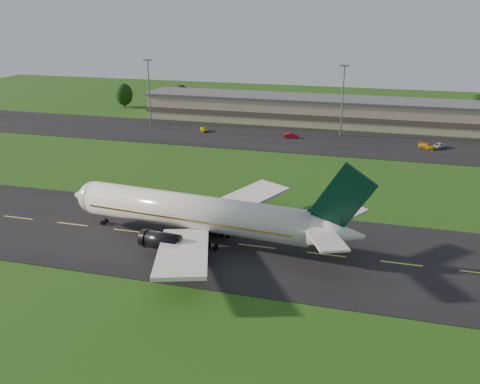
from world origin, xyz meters
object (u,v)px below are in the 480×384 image
(airliner, at_px, (199,214))
(service_vehicle_d, at_px, (427,146))
(service_vehicle_c, at_px, (438,146))
(light_mast_centre, at_px, (343,92))
(terminal, at_px, (351,113))
(light_mast_west, at_px, (149,84))
(service_vehicle_b, at_px, (291,136))
(service_vehicle_a, at_px, (204,129))

(airliner, distance_m, service_vehicle_d, 80.99)
(service_vehicle_c, bearing_deg, light_mast_centre, -158.30)
(terminal, xyz_separation_m, light_mast_west, (-61.40, -16.18, 8.75))
(light_mast_centre, xyz_separation_m, service_vehicle_b, (-13.31, -6.55, -11.97))
(terminal, relative_size, service_vehicle_d, 30.51)
(light_mast_west, xyz_separation_m, service_vehicle_a, (19.92, -5.60, -11.94))
(light_mast_west, height_order, service_vehicle_c, light_mast_west)
(service_vehicle_a, bearing_deg, light_mast_centre, -23.99)
(service_vehicle_a, height_order, service_vehicle_d, service_vehicle_a)
(service_vehicle_c, bearing_deg, service_vehicle_d, -120.17)
(light_mast_west, bearing_deg, service_vehicle_a, -15.70)
(service_vehicle_b, distance_m, service_vehicle_c, 39.82)
(airliner, xyz_separation_m, service_vehicle_b, (1.13, 73.53, -3.89))
(airliner, height_order, service_vehicle_b, airliner)
(service_vehicle_c, bearing_deg, light_mast_west, -147.38)
(light_mast_west, xyz_separation_m, service_vehicle_c, (86.49, -7.55, -11.97))
(service_vehicle_d, bearing_deg, service_vehicle_c, -37.11)
(light_mast_centre, bearing_deg, airliner, -100.23)
(light_mast_centre, xyz_separation_m, service_vehicle_a, (-40.08, -5.60, -11.94))
(light_mast_west, height_order, light_mast_centre, same)
(airliner, relative_size, service_vehicle_a, 12.43)
(light_mast_centre, bearing_deg, service_vehicle_d, -20.22)
(service_vehicle_b, bearing_deg, light_mast_west, 78.62)
(airliner, xyz_separation_m, service_vehicle_a, (-25.63, 74.48, -3.86))
(airliner, height_order, service_vehicle_d, airliner)
(light_mast_centre, height_order, service_vehicle_d, light_mast_centre)
(service_vehicle_a, height_order, service_vehicle_b, service_vehicle_a)
(terminal, relative_size, service_vehicle_a, 35.15)
(service_vehicle_a, relative_size, service_vehicle_d, 0.87)
(terminal, bearing_deg, service_vehicle_a, -152.29)
(airliner, xyz_separation_m, light_mast_west, (-45.55, 80.08, 8.08))
(light_mast_centre, relative_size, service_vehicle_d, 4.28)
(airliner, distance_m, service_vehicle_a, 78.86)
(service_vehicle_b, bearing_deg, service_vehicle_c, -94.84)
(airliner, height_order, light_mast_west, light_mast_west)
(airliner, xyz_separation_m, service_vehicle_c, (40.94, 72.53, -3.89))
(light_mast_west, bearing_deg, service_vehicle_b, -7.99)
(terminal, distance_m, service_vehicle_d, 33.54)
(airliner, bearing_deg, light_mast_centre, 85.26)
(terminal, bearing_deg, service_vehicle_c, -43.41)
(light_mast_west, relative_size, service_vehicle_d, 4.28)
(light_mast_west, height_order, service_vehicle_a, light_mast_west)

